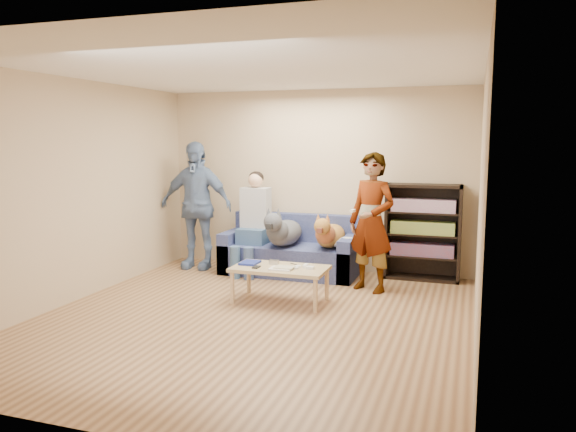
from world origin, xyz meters
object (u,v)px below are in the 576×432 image
(dog_gray, at_px, (283,231))
(person_standing_right, at_px, (372,222))
(bookshelf, at_px, (423,230))
(person_seated, at_px, (253,219))
(notebook_blue, at_px, (250,263))
(coffee_table, at_px, (280,271))
(dog_tan, at_px, (329,235))
(person_standing_left, at_px, (196,205))
(sofa, at_px, (291,254))
(camera_silver, at_px, (274,262))

(dog_gray, bearing_deg, person_standing_right, -14.77)
(dog_gray, bearing_deg, bookshelf, 14.16)
(person_seated, distance_m, bookshelf, 2.36)
(notebook_blue, bearing_deg, coffee_table, -7.13)
(notebook_blue, height_order, dog_tan, dog_tan)
(notebook_blue, height_order, person_seated, person_seated)
(dog_tan, distance_m, coffee_table, 1.33)
(person_seated, xyz_separation_m, coffee_table, (0.86, -1.29, -0.40))
(notebook_blue, relative_size, bookshelf, 0.20)
(notebook_blue, distance_m, bookshelf, 2.48)
(person_standing_right, relative_size, notebook_blue, 6.70)
(dog_gray, bearing_deg, person_seated, 167.64)
(person_seated, bearing_deg, notebook_blue, -69.76)
(person_standing_left, height_order, sofa, person_standing_left)
(notebook_blue, relative_size, camera_silver, 2.36)
(person_standing_right, xyz_separation_m, person_seated, (-1.77, 0.45, -0.10))
(person_standing_left, height_order, camera_silver, person_standing_left)
(person_standing_left, relative_size, notebook_blue, 7.18)
(camera_silver, bearing_deg, bookshelf, 43.79)
(sofa, height_order, coffee_table, sofa)
(person_standing_right, xyz_separation_m, camera_silver, (-1.04, -0.72, -0.43))
(sofa, relative_size, coffee_table, 1.73)
(person_standing_right, bearing_deg, coffee_table, -112.56)
(sofa, height_order, dog_gray, dog_gray)
(camera_silver, height_order, sofa, sofa)
(person_seated, height_order, dog_gray, person_seated)
(person_seated, bearing_deg, person_standing_right, -14.12)
(sofa, xyz_separation_m, person_seated, (-0.53, -0.13, 0.49))
(dog_gray, bearing_deg, coffee_table, -72.45)
(camera_silver, relative_size, dog_tan, 0.10)
(person_seated, bearing_deg, dog_gray, -12.36)
(coffee_table, height_order, bookshelf, bookshelf)
(camera_silver, relative_size, sofa, 0.06)
(person_standing_right, bearing_deg, notebook_blue, -124.12)
(person_standing_right, distance_m, dog_gray, 1.35)
(person_seated, bearing_deg, dog_tan, -0.48)
(camera_silver, height_order, dog_gray, dog_gray)
(bookshelf, bearing_deg, person_standing_right, -124.75)
(person_standing_left, distance_m, coffee_table, 2.25)
(dog_tan, bearing_deg, dog_gray, -171.37)
(person_standing_right, distance_m, camera_silver, 1.33)
(person_seated, height_order, coffee_table, person_seated)
(sofa, bearing_deg, dog_tan, -13.04)
(person_standing_right, bearing_deg, bookshelf, 80.06)
(camera_silver, height_order, coffee_table, camera_silver)
(sofa, height_order, dog_tan, dog_tan)
(person_seated, height_order, dog_tan, person_seated)
(person_standing_left, xyz_separation_m, camera_silver, (1.64, -1.17, -0.49))
(person_standing_right, xyz_separation_m, dog_gray, (-1.29, 0.34, -0.24))
(notebook_blue, xyz_separation_m, coffee_table, (0.40, -0.05, -0.06))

